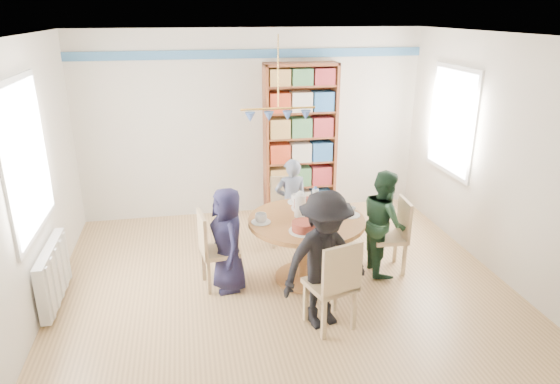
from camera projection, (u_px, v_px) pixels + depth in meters
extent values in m
plane|color=tan|center=(287.00, 294.00, 5.45)|extent=(5.00, 5.00, 0.00)
plane|color=white|center=(288.00, 36.00, 4.52)|extent=(5.00, 5.00, 0.00)
plane|color=beige|center=(253.00, 124.00, 7.29)|extent=(5.00, 0.00, 5.00)
plane|color=beige|center=(382.00, 321.00, 2.68)|extent=(5.00, 0.00, 5.00)
plane|color=beige|center=(19.00, 194.00, 4.54)|extent=(0.00, 5.00, 5.00)
plane|color=beige|center=(512.00, 164.00, 5.43)|extent=(0.00, 5.00, 5.00)
cube|color=#366695|center=(252.00, 54.00, 6.93)|extent=(5.00, 0.02, 0.12)
cube|color=white|center=(25.00, 158.00, 4.73)|extent=(0.03, 1.32, 1.52)
cube|color=white|center=(28.00, 158.00, 4.74)|extent=(0.01, 1.20, 1.40)
cube|color=white|center=(452.00, 121.00, 6.56)|extent=(0.03, 1.12, 1.42)
cube|color=white|center=(451.00, 121.00, 6.55)|extent=(0.01, 1.00, 1.30)
cylinder|color=gold|center=(278.00, 72.00, 5.11)|extent=(0.01, 0.01, 0.75)
cylinder|color=gold|center=(278.00, 109.00, 5.24)|extent=(0.80, 0.02, 0.02)
cone|color=#456CC3|center=(250.00, 117.00, 5.21)|extent=(0.11, 0.11, 0.10)
cone|color=#456CC3|center=(269.00, 116.00, 5.25)|extent=(0.11, 0.11, 0.10)
cone|color=#456CC3|center=(287.00, 116.00, 5.29)|extent=(0.11, 0.11, 0.10)
cone|color=#456CC3|center=(306.00, 115.00, 5.32)|extent=(0.11, 0.11, 0.10)
cube|color=silver|center=(53.00, 274.00, 5.18)|extent=(0.10, 1.00, 0.60)
cube|color=silver|center=(50.00, 293.00, 4.82)|extent=(0.02, 0.06, 0.56)
cube|color=silver|center=(55.00, 283.00, 5.00)|extent=(0.02, 0.06, 0.56)
cube|color=silver|center=(59.00, 273.00, 5.19)|extent=(0.02, 0.06, 0.56)
cube|color=silver|center=(63.00, 264.00, 5.37)|extent=(0.02, 0.06, 0.56)
cube|color=silver|center=(67.00, 256.00, 5.55)|extent=(0.02, 0.06, 0.56)
cylinder|color=brown|center=(307.00, 221.00, 5.53)|extent=(1.30, 1.30, 0.05)
cylinder|color=brown|center=(306.00, 251.00, 5.66)|extent=(0.16, 0.16, 0.70)
cylinder|color=brown|center=(305.00, 277.00, 5.77)|extent=(0.70, 0.70, 0.04)
cube|color=tan|center=(219.00, 251.00, 5.50)|extent=(0.44, 0.44, 0.05)
cube|color=tan|center=(202.00, 234.00, 5.37)|extent=(0.09, 0.39, 0.47)
cube|color=tan|center=(238.00, 273.00, 5.49)|extent=(0.04, 0.04, 0.40)
cube|color=tan|center=(231.00, 260.00, 5.77)|extent=(0.04, 0.04, 0.40)
cube|color=tan|center=(209.00, 278.00, 5.39)|extent=(0.04, 0.04, 0.40)
cube|color=tan|center=(204.00, 264.00, 5.67)|extent=(0.04, 0.04, 0.40)
cube|color=tan|center=(388.00, 237.00, 5.84)|extent=(0.42, 0.42, 0.05)
cube|color=tan|center=(404.00, 219.00, 5.78)|extent=(0.06, 0.39, 0.46)
cube|color=tan|center=(370.00, 249.00, 6.05)|extent=(0.04, 0.04, 0.40)
cube|color=tan|center=(378.00, 261.00, 5.75)|extent=(0.04, 0.04, 0.40)
cube|color=tan|center=(395.00, 247.00, 6.08)|extent=(0.04, 0.04, 0.40)
cube|color=tan|center=(404.00, 260.00, 5.79)|extent=(0.04, 0.04, 0.40)
cube|color=tan|center=(285.00, 214.00, 6.52)|extent=(0.44, 0.44, 0.05)
cube|color=tan|center=(285.00, 193.00, 6.61)|extent=(0.39, 0.10, 0.46)
cube|color=tan|center=(274.00, 234.00, 6.45)|extent=(0.04, 0.04, 0.40)
cube|color=tan|center=(298.00, 234.00, 6.46)|extent=(0.04, 0.04, 0.40)
cube|color=tan|center=(273.00, 224.00, 6.74)|extent=(0.04, 0.04, 0.40)
cube|color=tan|center=(296.00, 224.00, 6.75)|extent=(0.04, 0.04, 0.40)
cube|color=tan|center=(330.00, 285.00, 4.78)|extent=(0.52, 0.52, 0.05)
cube|color=tan|center=(342.00, 270.00, 4.54)|extent=(0.41, 0.15, 0.50)
cube|color=tan|center=(334.00, 293.00, 5.07)|extent=(0.05, 0.05, 0.43)
cube|color=tan|center=(306.00, 302.00, 4.93)|extent=(0.05, 0.05, 0.43)
cube|color=tan|center=(354.00, 310.00, 4.79)|extent=(0.05, 0.05, 0.43)
cube|color=tan|center=(324.00, 319.00, 4.65)|extent=(0.05, 0.05, 0.43)
imported|color=#181733|center=(228.00, 240.00, 5.39)|extent=(0.48, 0.64, 1.18)
imported|color=#193220|center=(384.00, 222.00, 5.76)|extent=(0.51, 0.63, 1.24)
imported|color=gray|center=(291.00, 202.00, 6.44)|extent=(0.43, 0.28, 1.17)
imported|color=black|center=(325.00, 261.00, 4.72)|extent=(1.01, 0.75, 1.39)
cube|color=brown|center=(266.00, 142.00, 7.25)|extent=(0.04, 0.32, 2.23)
cube|color=brown|center=(333.00, 139.00, 7.44)|extent=(0.04, 0.32, 2.23)
cube|color=brown|center=(301.00, 64.00, 6.97)|extent=(1.06, 0.32, 0.04)
cube|color=brown|center=(299.00, 209.00, 7.72)|extent=(1.06, 0.32, 0.06)
cube|color=brown|center=(298.00, 138.00, 7.48)|extent=(1.06, 0.02, 2.23)
cube|color=brown|center=(299.00, 185.00, 7.58)|extent=(1.00, 0.30, 0.03)
cube|color=brown|center=(300.00, 161.00, 7.45)|extent=(1.00, 0.30, 0.03)
cube|color=brown|center=(300.00, 137.00, 7.33)|extent=(1.00, 0.30, 0.03)
cube|color=brown|center=(301.00, 112.00, 7.20)|extent=(1.00, 0.30, 0.03)
cube|color=brown|center=(301.00, 86.00, 7.07)|extent=(1.00, 0.30, 0.03)
cube|color=#AA351A|center=(279.00, 200.00, 7.58)|extent=(0.29, 0.23, 0.28)
cube|color=silver|center=(300.00, 199.00, 7.64)|extent=(0.29, 0.23, 0.28)
cube|color=#285893|center=(320.00, 197.00, 7.70)|extent=(0.29, 0.23, 0.28)
cube|color=#B78A49|center=(279.00, 177.00, 7.45)|extent=(0.29, 0.23, 0.28)
cube|color=#3E7044|center=(300.00, 176.00, 7.51)|extent=(0.29, 0.23, 0.28)
cube|color=maroon|center=(320.00, 174.00, 7.57)|extent=(0.29, 0.23, 0.28)
cube|color=#AA351A|center=(279.00, 153.00, 7.33)|extent=(0.29, 0.23, 0.28)
cube|color=silver|center=(300.00, 152.00, 7.38)|extent=(0.29, 0.23, 0.28)
cube|color=#285893|center=(321.00, 151.00, 7.44)|extent=(0.29, 0.23, 0.28)
cube|color=#B78A49|center=(279.00, 128.00, 7.20)|extent=(0.29, 0.23, 0.28)
cube|color=#3E7044|center=(301.00, 127.00, 7.25)|extent=(0.29, 0.23, 0.28)
cube|color=maroon|center=(322.00, 126.00, 7.31)|extent=(0.29, 0.23, 0.28)
cube|color=#AA351A|center=(279.00, 102.00, 7.07)|extent=(0.29, 0.23, 0.28)
cube|color=silver|center=(301.00, 101.00, 7.13)|extent=(0.29, 0.23, 0.28)
cube|color=#285893|center=(323.00, 101.00, 7.18)|extent=(0.29, 0.23, 0.28)
cube|color=#B78A49|center=(279.00, 77.00, 6.95)|extent=(0.29, 0.23, 0.23)
cube|color=#3E7044|center=(301.00, 77.00, 7.01)|extent=(0.29, 0.23, 0.23)
cube|color=maroon|center=(323.00, 76.00, 7.06)|extent=(0.29, 0.23, 0.23)
cylinder|color=white|center=(300.00, 206.00, 5.54)|extent=(0.13, 0.13, 0.26)
sphere|color=white|center=(300.00, 195.00, 5.50)|extent=(0.10, 0.10, 0.10)
cylinder|color=silver|center=(315.00, 201.00, 5.61)|extent=(0.07, 0.07, 0.30)
cylinder|color=#456CC3|center=(315.00, 188.00, 5.55)|extent=(0.03, 0.03, 0.03)
cylinder|color=white|center=(305.00, 208.00, 5.80)|extent=(0.32, 0.32, 0.01)
cylinder|color=brown|center=(305.00, 204.00, 5.78)|extent=(0.26, 0.26, 0.10)
cylinder|color=white|center=(304.00, 231.00, 5.20)|extent=(0.32, 0.32, 0.01)
cylinder|color=brown|center=(304.00, 226.00, 5.18)|extent=(0.26, 0.26, 0.10)
cylinder|color=white|center=(261.00, 222.00, 5.42)|extent=(0.21, 0.21, 0.01)
imported|color=white|center=(261.00, 218.00, 5.41)|extent=(0.13, 0.13, 0.10)
cylinder|color=white|center=(351.00, 215.00, 5.61)|extent=(0.21, 0.21, 0.01)
imported|color=white|center=(351.00, 211.00, 5.59)|extent=(0.11, 0.11, 0.10)
cylinder|color=white|center=(296.00, 202.00, 5.99)|extent=(0.21, 0.21, 0.01)
imported|color=white|center=(296.00, 198.00, 5.97)|extent=(0.13, 0.13, 0.10)
cylinder|color=white|center=(319.00, 238.00, 5.04)|extent=(0.21, 0.21, 0.01)
imported|color=white|center=(319.00, 234.00, 5.03)|extent=(0.11, 0.11, 0.10)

